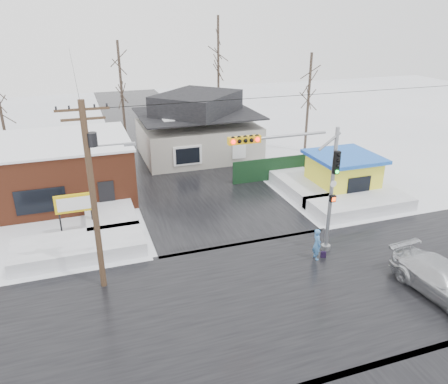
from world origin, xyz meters
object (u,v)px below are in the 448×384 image
object	(u,v)px
traffic_signal	(307,177)
kiosk	(343,173)
car	(444,281)
marquee_sign	(74,204)
pedestrian	(317,244)
utility_pole	(94,188)

from	to	relation	value
traffic_signal	kiosk	bearing A→B (deg)	44.84
traffic_signal	kiosk	size ratio (longest dim) A/B	1.52
car	kiosk	bearing A→B (deg)	73.20
traffic_signal	marquee_sign	distance (m)	13.42
pedestrian	traffic_signal	bearing A→B (deg)	47.81
traffic_signal	marquee_sign	bearing A→B (deg)	150.28
traffic_signal	car	size ratio (longest dim) A/B	1.30
kiosk	utility_pole	bearing A→B (deg)	-159.56
utility_pole	pedestrian	world-z (taller)	utility_pole
kiosk	pedestrian	size ratio (longest dim) A/B	2.63
marquee_sign	traffic_signal	bearing A→B (deg)	-29.72
marquee_sign	car	world-z (taller)	marquee_sign
kiosk	pedestrian	distance (m)	10.05
utility_pole	pedestrian	distance (m)	11.78
kiosk	pedestrian	bearing A→B (deg)	-130.37
utility_pole	kiosk	distance (m)	18.95
utility_pole	marquee_sign	xyz separation A→B (m)	(-1.07, 5.99, -3.19)
traffic_signal	marquee_sign	world-z (taller)	traffic_signal
kiosk	traffic_signal	bearing A→B (deg)	-135.16
marquee_sign	pedestrian	world-z (taller)	marquee_sign
traffic_signal	kiosk	world-z (taller)	traffic_signal
traffic_signal	pedestrian	xyz separation A→B (m)	(0.57, -0.62, -3.66)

